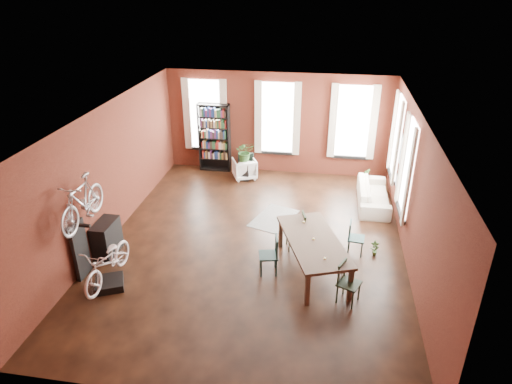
% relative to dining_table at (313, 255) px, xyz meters
% --- Properties ---
extents(room, '(9.00, 9.04, 3.22)m').
position_rel_dining_table_xyz_m(room, '(-1.18, 1.46, 1.74)').
color(room, black).
rests_on(room, ground).
extents(dining_table, '(1.79, 2.53, 0.79)m').
position_rel_dining_table_xyz_m(dining_table, '(0.00, 0.00, 0.00)').
color(dining_table, brown).
rests_on(dining_table, ground).
extents(dining_chair_a, '(0.47, 0.47, 0.87)m').
position_rel_dining_table_xyz_m(dining_chair_a, '(-0.94, -0.21, 0.04)').
color(dining_chair_a, '#173332').
rests_on(dining_chair_a, ground).
extents(dining_chair_b, '(0.51, 0.51, 0.91)m').
position_rel_dining_table_xyz_m(dining_chair_b, '(-0.44, 0.86, 0.06)').
color(dining_chair_b, black).
rests_on(dining_chair_b, ground).
extents(dining_chair_c, '(0.53, 0.53, 0.87)m').
position_rel_dining_table_xyz_m(dining_chair_c, '(0.75, -0.92, 0.04)').
color(dining_chair_c, '#1D2F1B').
rests_on(dining_chair_c, ground).
extents(dining_chair_d, '(0.41, 0.41, 0.80)m').
position_rel_dining_table_xyz_m(dining_chair_d, '(0.95, 0.85, 0.01)').
color(dining_chair_d, '#1B3B3A').
rests_on(dining_chair_d, ground).
extents(bookshelf, '(1.00, 0.32, 2.20)m').
position_rel_dining_table_xyz_m(bookshelf, '(-3.43, 5.14, 0.71)').
color(bookshelf, black).
rests_on(bookshelf, ground).
extents(white_armchair, '(0.88, 0.86, 0.70)m').
position_rel_dining_table_xyz_m(white_armchair, '(-2.37, 4.63, -0.04)').
color(white_armchair, white).
rests_on(white_armchair, ground).
extents(cream_sofa, '(0.61, 2.08, 0.81)m').
position_rel_dining_table_xyz_m(cream_sofa, '(1.52, 3.44, 0.01)').
color(cream_sofa, beige).
rests_on(cream_sofa, ground).
extents(striped_rug, '(1.30, 1.63, 0.01)m').
position_rel_dining_table_xyz_m(striped_rug, '(-1.11, 2.18, -0.39)').
color(striped_rug, black).
rests_on(striped_rug, ground).
extents(bike_trainer, '(0.75, 0.75, 0.16)m').
position_rel_dining_table_xyz_m(bike_trainer, '(-4.11, -1.25, -0.31)').
color(bike_trainer, black).
rests_on(bike_trainer, ground).
extents(bike_wall_rack, '(0.16, 0.60, 1.30)m').
position_rel_dining_table_xyz_m(bike_wall_rack, '(-4.83, -0.96, 0.26)').
color(bike_wall_rack, black).
rests_on(bike_wall_rack, ground).
extents(console_table, '(0.40, 0.80, 0.80)m').
position_rel_dining_table_xyz_m(console_table, '(-4.71, -0.06, 0.01)').
color(console_table, black).
rests_on(console_table, ground).
extents(plant_stand, '(0.32, 0.32, 0.61)m').
position_rel_dining_table_xyz_m(plant_stand, '(-2.34, 4.50, -0.09)').
color(plant_stand, black).
rests_on(plant_stand, ground).
extents(plant_by_sofa, '(0.58, 0.76, 0.30)m').
position_rel_dining_table_xyz_m(plant_by_sofa, '(1.29, 4.43, -0.24)').
color(plant_by_sofa, '#2C5221').
rests_on(plant_by_sofa, ground).
extents(plant_small, '(0.28, 0.41, 0.14)m').
position_rel_dining_table_xyz_m(plant_small, '(1.39, 0.83, -0.33)').
color(plant_small, '#305421').
rests_on(plant_small, ground).
extents(bicycle_floor, '(0.65, 0.93, 1.68)m').
position_rel_dining_table_xyz_m(bicycle_floor, '(-4.08, -1.23, 0.61)').
color(bicycle_floor, silver).
rests_on(bicycle_floor, bike_trainer).
extents(bicycle_hung, '(0.47, 1.00, 1.66)m').
position_rel_dining_table_xyz_m(bicycle_hung, '(-4.58, -0.96, 1.74)').
color(bicycle_hung, '#A5A8AD').
rests_on(bicycle_hung, bike_wall_rack).
extents(plant_on_stand, '(0.77, 0.80, 0.50)m').
position_rel_dining_table_xyz_m(plant_on_stand, '(-2.33, 4.54, 0.46)').
color(plant_on_stand, '#284F1F').
rests_on(plant_on_stand, plant_stand).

